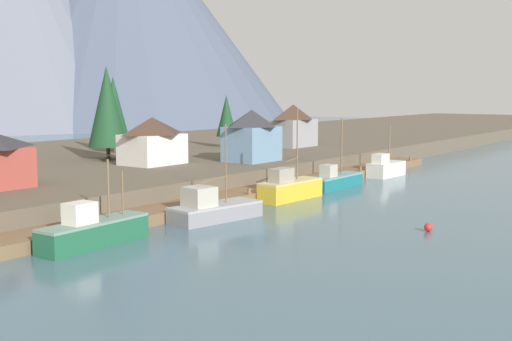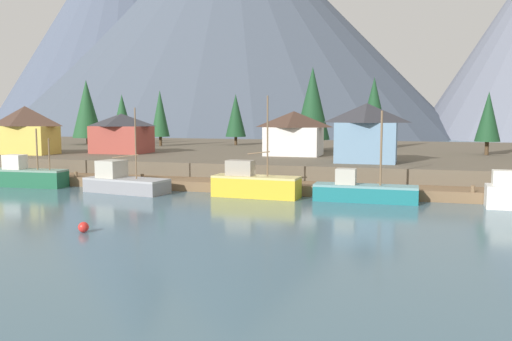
% 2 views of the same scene
% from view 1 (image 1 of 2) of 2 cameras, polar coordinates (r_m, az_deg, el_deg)
% --- Properties ---
extents(ground_plane, '(400.00, 400.00, 1.00)m').
position_cam_1_polar(ground_plane, '(82.07, -10.01, -1.45)').
color(ground_plane, '#476675').
extents(dock, '(80.00, 4.00, 1.60)m').
position_cam_1_polar(dock, '(70.12, 0.20, -1.93)').
color(dock, brown).
rests_on(dock, ground_plane).
extents(shoreline_bank, '(400.00, 56.00, 2.50)m').
position_cam_1_polar(shoreline_bank, '(90.85, -15.28, 0.32)').
color(shoreline_bank, brown).
rests_on(shoreline_bank, ground_plane).
extents(mountain_far_ridge, '(119.56, 119.56, 80.98)m').
position_cam_1_polar(mountain_far_ridge, '(241.06, -11.55, 13.72)').
color(mountain_far_ridge, '#4C566B').
rests_on(mountain_far_ridge, ground_plane).
extents(fishing_boat_green, '(9.20, 2.71, 6.25)m').
position_cam_1_polar(fishing_boat_green, '(49.44, -13.99, -5.11)').
color(fishing_boat_green, '#1E5B3D').
rests_on(fishing_boat_green, ground_plane).
extents(fishing_boat_grey, '(8.97, 4.43, 8.41)m').
position_cam_1_polar(fishing_boat_grey, '(57.54, -3.79, -3.35)').
color(fishing_boat_grey, gray).
rests_on(fishing_boat_grey, ground_plane).
extents(fishing_boat_yellow, '(8.34, 2.92, 9.46)m').
position_cam_1_polar(fishing_boat_yellow, '(68.55, 2.93, -1.54)').
color(fishing_boat_yellow, gold).
rests_on(fishing_boat_yellow, ground_plane).
extents(fishing_boat_teal, '(9.11, 2.35, 8.08)m').
position_cam_1_polar(fishing_boat_teal, '(77.28, 6.88, -0.84)').
color(fishing_boat_teal, '#196B70').
rests_on(fishing_boat_teal, ground_plane).
extents(fishing_boat_white, '(6.57, 2.78, 6.79)m').
position_cam_1_polar(fishing_boat_white, '(88.73, 11.18, 0.22)').
color(fishing_boat_white, silver).
rests_on(fishing_boat_white, ground_plane).
extents(house_grey, '(7.81, 5.00, 6.70)m').
position_cam_1_polar(house_grey, '(104.62, 3.24, 3.96)').
color(house_grey, gray).
rests_on(house_grey, shoreline_bank).
extents(house_white, '(7.26, 5.53, 5.67)m').
position_cam_1_polar(house_white, '(80.05, -8.99, 2.61)').
color(house_white, silver).
rests_on(house_white, shoreline_bank).
extents(house_blue, '(6.78, 5.17, 6.47)m').
position_cam_1_polar(house_blue, '(82.41, -0.37, 3.10)').
color(house_blue, '#6689A8').
rests_on(house_blue, shoreline_bank).
extents(conifer_near_left, '(4.50, 4.50, 10.92)m').
position_cam_1_polar(conifer_near_left, '(98.19, -12.26, 5.25)').
color(conifer_near_left, '#4C3823').
rests_on(conifer_near_left, shoreline_bank).
extents(conifer_near_right, '(3.19, 3.19, 8.22)m').
position_cam_1_polar(conifer_near_right, '(103.05, -2.59, 4.77)').
color(conifer_near_right, '#4C3823').
rests_on(conifer_near_right, shoreline_bank).
extents(conifer_back_right, '(5.03, 5.03, 12.03)m').
position_cam_1_polar(conifer_back_right, '(86.89, -12.80, 5.45)').
color(conifer_back_right, '#4C3823').
rests_on(conifer_back_right, shoreline_bank).
extents(channel_buoy, '(0.70, 0.70, 0.70)m').
position_cam_1_polar(channel_buoy, '(54.94, 14.74, -4.79)').
color(channel_buoy, red).
rests_on(channel_buoy, ground_plane).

